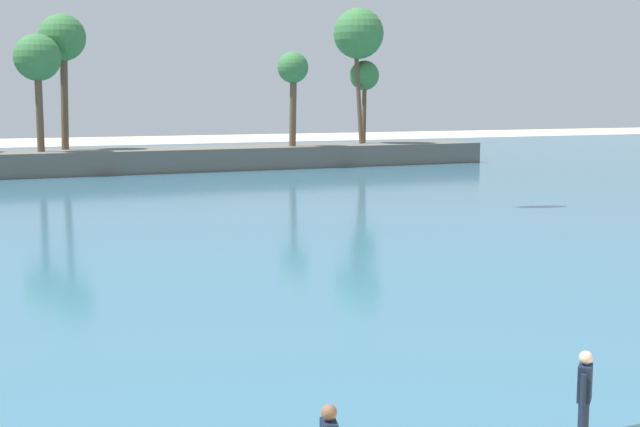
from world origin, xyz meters
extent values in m
cube|color=#386B84|center=(0.00, 56.41, 0.03)|extent=(220.00, 95.52, 0.06)
cylinder|color=brown|center=(30.72, 65.41, 4.73)|extent=(0.46, 0.39, 5.87)
sphere|color=#38753D|center=(30.72, 65.41, 7.66)|extent=(2.57, 2.57, 2.57)
cylinder|color=brown|center=(3.25, 63.35, 5.18)|extent=(0.56, 0.89, 6.78)
sphere|color=#38753D|center=(3.25, 63.35, 8.56)|extent=(3.35, 3.35, 3.35)
cylinder|color=brown|center=(22.85, 62.77, 4.97)|extent=(0.57, 0.87, 6.36)
sphere|color=#38753D|center=(22.85, 62.77, 8.14)|extent=(2.51, 2.51, 2.51)
cylinder|color=brown|center=(5.37, 65.68, 5.99)|extent=(0.72, 0.56, 8.39)
sphere|color=#38753D|center=(5.37, 65.68, 10.18)|extent=(3.50, 3.50, 3.50)
cylinder|color=brown|center=(29.75, 64.69, 6.48)|extent=(0.77, 0.93, 9.38)
sphere|color=#38753D|center=(29.75, 64.69, 11.17)|extent=(4.30, 4.30, 4.30)
sphere|color=brown|center=(0.13, 7.73, 1.56)|extent=(0.21, 0.21, 0.21)
cylinder|color=#141E33|center=(4.86, 8.28, 0.43)|extent=(0.15, 0.15, 0.86)
cube|color=#141E33|center=(4.78, 8.21, 1.15)|extent=(0.39, 0.38, 0.58)
sphere|color=beige|center=(4.78, 8.21, 1.56)|extent=(0.21, 0.21, 0.21)
cylinder|color=#141E33|center=(4.95, 8.36, 1.11)|extent=(0.09, 0.09, 0.50)
cylinder|color=#141E33|center=(4.61, 8.05, 1.11)|extent=(0.09, 0.09, 0.50)
camera|label=1|loc=(-4.40, -1.87, 5.54)|focal=48.34mm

